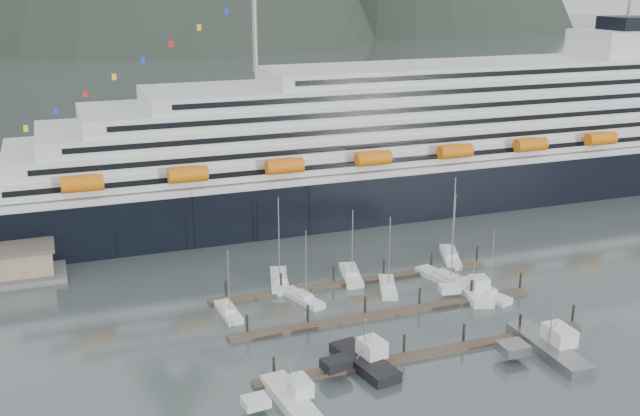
{
  "coord_description": "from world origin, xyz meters",
  "views": [
    {
      "loc": [
        -49.11,
        -88.83,
        48.05
      ],
      "look_at": [
        -8.58,
        22.0,
        11.57
      ],
      "focal_mm": 42.0,
      "sensor_mm": 36.0,
      "label": 1
    }
  ],
  "objects_px": {
    "trawler_a": "(289,398)",
    "sailboat_f": "(351,276)",
    "sailboat_c": "(388,287)",
    "trawler_b": "(363,360)",
    "cruise_ship": "(432,147)",
    "sailboat_b": "(303,299)",
    "sailboat_d": "(446,280)",
    "sailboat_a": "(229,312)",
    "sailboat_g": "(450,257)",
    "trawler_e": "(472,291)",
    "trawler_c": "(548,347)",
    "sailboat_e": "(279,281)",
    "sailboat_h": "(485,294)"
  },
  "relations": [
    {
      "from": "sailboat_h",
      "to": "trawler_b",
      "type": "xyz_separation_m",
      "value": [
        -26.74,
        -13.79,
        0.52
      ]
    },
    {
      "from": "sailboat_b",
      "to": "sailboat_d",
      "type": "bearing_deg",
      "value": -110.1
    },
    {
      "from": "sailboat_b",
      "to": "trawler_c",
      "type": "xyz_separation_m",
      "value": [
        25.27,
        -27.17,
        0.54
      ]
    },
    {
      "from": "trawler_c",
      "to": "trawler_e",
      "type": "height_order",
      "value": "trawler_c"
    },
    {
      "from": "sailboat_f",
      "to": "trawler_b",
      "type": "relative_size",
      "value": 1.07
    },
    {
      "from": "trawler_b",
      "to": "trawler_c",
      "type": "relative_size",
      "value": 0.8
    },
    {
      "from": "sailboat_c",
      "to": "trawler_b",
      "type": "xyz_separation_m",
      "value": [
        -13.53,
        -21.54,
        0.52
      ]
    },
    {
      "from": "sailboat_d",
      "to": "sailboat_e",
      "type": "height_order",
      "value": "sailboat_d"
    },
    {
      "from": "trawler_a",
      "to": "trawler_c",
      "type": "bearing_deg",
      "value": -95.66
    },
    {
      "from": "sailboat_f",
      "to": "trawler_c",
      "type": "bearing_deg",
      "value": -142.7
    },
    {
      "from": "trawler_a",
      "to": "sailboat_f",
      "type": "bearing_deg",
      "value": -38.63
    },
    {
      "from": "sailboat_a",
      "to": "sailboat_g",
      "type": "relative_size",
      "value": 0.69
    },
    {
      "from": "sailboat_a",
      "to": "trawler_a",
      "type": "height_order",
      "value": "sailboat_a"
    },
    {
      "from": "sailboat_b",
      "to": "trawler_e",
      "type": "bearing_deg",
      "value": -123.39
    },
    {
      "from": "cruise_ship",
      "to": "sailboat_f",
      "type": "bearing_deg",
      "value": -133.14
    },
    {
      "from": "sailboat_c",
      "to": "trawler_b",
      "type": "height_order",
      "value": "sailboat_c"
    },
    {
      "from": "sailboat_f",
      "to": "sailboat_a",
      "type": "bearing_deg",
      "value": 120.19
    },
    {
      "from": "trawler_e",
      "to": "sailboat_b",
      "type": "bearing_deg",
      "value": 84.52
    },
    {
      "from": "sailboat_d",
      "to": "sailboat_f",
      "type": "relative_size",
      "value": 1.26
    },
    {
      "from": "sailboat_a",
      "to": "sailboat_f",
      "type": "distance_m",
      "value": 23.53
    },
    {
      "from": "cruise_ship",
      "to": "sailboat_b",
      "type": "xyz_separation_m",
      "value": [
        -45.04,
        -42.77,
        -11.64
      ]
    },
    {
      "from": "sailboat_a",
      "to": "sailboat_h",
      "type": "height_order",
      "value": "sailboat_h"
    },
    {
      "from": "trawler_b",
      "to": "trawler_e",
      "type": "relative_size",
      "value": 1.13
    },
    {
      "from": "sailboat_e",
      "to": "cruise_ship",
      "type": "bearing_deg",
      "value": -38.25
    },
    {
      "from": "sailboat_d",
      "to": "trawler_c",
      "type": "relative_size",
      "value": 1.09
    },
    {
      "from": "sailboat_a",
      "to": "trawler_e",
      "type": "relative_size",
      "value": 1.04
    },
    {
      "from": "trawler_a",
      "to": "trawler_c",
      "type": "relative_size",
      "value": 0.79
    },
    {
      "from": "sailboat_b",
      "to": "sailboat_c",
      "type": "distance_m",
      "value": 14.26
    },
    {
      "from": "sailboat_e",
      "to": "sailboat_h",
      "type": "height_order",
      "value": "sailboat_e"
    },
    {
      "from": "cruise_ship",
      "to": "sailboat_c",
      "type": "relative_size",
      "value": 16.18
    },
    {
      "from": "sailboat_b",
      "to": "sailboat_c",
      "type": "height_order",
      "value": "sailboat_c"
    },
    {
      "from": "cruise_ship",
      "to": "sailboat_b",
      "type": "height_order",
      "value": "cruise_ship"
    },
    {
      "from": "sailboat_b",
      "to": "sailboat_f",
      "type": "xyz_separation_m",
      "value": [
        10.53,
        5.94,
        0.03
      ]
    },
    {
      "from": "sailboat_c",
      "to": "trawler_c",
      "type": "height_order",
      "value": "sailboat_c"
    },
    {
      "from": "sailboat_e",
      "to": "sailboat_g",
      "type": "height_order",
      "value": "sailboat_g"
    },
    {
      "from": "sailboat_e",
      "to": "trawler_c",
      "type": "height_order",
      "value": "sailboat_e"
    },
    {
      "from": "sailboat_d",
      "to": "trawler_a",
      "type": "distance_m",
      "value": 43.9
    },
    {
      "from": "sailboat_e",
      "to": "sailboat_f",
      "type": "relative_size",
      "value": 1.22
    },
    {
      "from": "sailboat_a",
      "to": "sailboat_d",
      "type": "xyz_separation_m",
      "value": [
        36.41,
        -0.27,
        0.05
      ]
    },
    {
      "from": "sailboat_a",
      "to": "sailboat_c",
      "type": "relative_size",
      "value": 0.84
    },
    {
      "from": "trawler_e",
      "to": "sailboat_e",
      "type": "bearing_deg",
      "value": 71.22
    },
    {
      "from": "sailboat_a",
      "to": "trawler_c",
      "type": "xyz_separation_m",
      "value": [
        37.26,
        -26.27,
        0.55
      ]
    },
    {
      "from": "cruise_ship",
      "to": "sailboat_c",
      "type": "height_order",
      "value": "cruise_ship"
    },
    {
      "from": "sailboat_c",
      "to": "sailboat_f",
      "type": "xyz_separation_m",
      "value": [
        -3.72,
        6.53,
        0.01
      ]
    },
    {
      "from": "sailboat_b",
      "to": "trawler_e",
      "type": "xyz_separation_m",
      "value": [
        25.65,
        -7.37,
        0.46
      ]
    },
    {
      "from": "sailboat_c",
      "to": "sailboat_f",
      "type": "bearing_deg",
      "value": 50.08
    },
    {
      "from": "sailboat_f",
      "to": "cruise_ship",
      "type": "bearing_deg",
      "value": -29.85
    },
    {
      "from": "sailboat_e",
      "to": "sailboat_h",
      "type": "bearing_deg",
      "value": -104.48
    },
    {
      "from": "cruise_ship",
      "to": "trawler_b",
      "type": "height_order",
      "value": "cruise_ship"
    },
    {
      "from": "trawler_c",
      "to": "sailboat_h",
      "type": "bearing_deg",
      "value": -5.8
    }
  ]
}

